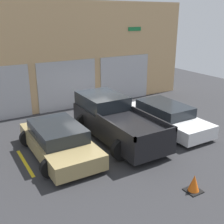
{
  "coord_description": "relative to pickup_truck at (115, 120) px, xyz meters",
  "views": [
    {
      "loc": [
        -5.79,
        -11.31,
        5.05
      ],
      "look_at": [
        0.0,
        -1.52,
        1.1
      ],
      "focal_mm": 45.0,
      "sensor_mm": 36.0,
      "label": 1
    }
  ],
  "objects": [
    {
      "name": "ground_plane",
      "position": [
        0.0,
        1.76,
        -0.8
      ],
      "size": [
        28.0,
        28.0,
        0.0
      ],
      "primitive_type": "plane",
      "color": "#2D2D30"
    },
    {
      "name": "shophouse_building",
      "position": [
        -0.01,
        5.05,
        2.03
      ],
      "size": [
        15.38,
        0.68,
        5.79
      ],
      "color": "tan",
      "rests_on": "ground"
    },
    {
      "name": "pickup_truck",
      "position": [
        0.0,
        0.0,
        0.0
      ],
      "size": [
        2.47,
        5.06,
        1.68
      ],
      "color": "black",
      "rests_on": "ground"
    },
    {
      "name": "sedan_white",
      "position": [
        2.62,
        -0.24,
        -0.25
      ],
      "size": [
        2.14,
        4.63,
        1.17
      ],
      "color": "white",
      "rests_on": "ground"
    },
    {
      "name": "sedan_side",
      "position": [
        -2.62,
        -0.24,
        -0.24
      ],
      "size": [
        2.3,
        4.35,
        1.18
      ],
      "color": "#9E8956",
      "rests_on": "ground"
    },
    {
      "name": "parking_stripe_far_left",
      "position": [
        -3.94,
        -0.27,
        -0.8
      ],
      "size": [
        0.12,
        2.2,
        0.01
      ],
      "primitive_type": "cube",
      "color": "gold",
      "rests_on": "ground"
    },
    {
      "name": "parking_stripe_left",
      "position": [
        -1.31,
        -0.27,
        -0.8
      ],
      "size": [
        0.12,
        2.2,
        0.01
      ],
      "primitive_type": "cube",
      "color": "gold",
      "rests_on": "ground"
    },
    {
      "name": "parking_stripe_centre",
      "position": [
        1.31,
        -0.27,
        -0.8
      ],
      "size": [
        0.12,
        2.2,
        0.01
      ],
      "primitive_type": "cube",
      "color": "gold",
      "rests_on": "ground"
    },
    {
      "name": "parking_stripe_right",
      "position": [
        3.94,
        -0.27,
        -0.8
      ],
      "size": [
        0.12,
        2.2,
        0.01
      ],
      "primitive_type": "cube",
      "color": "gold",
      "rests_on": "ground"
    },
    {
      "name": "traffic_cone",
      "position": [
        0.01,
        -4.58,
        -0.55
      ],
      "size": [
        0.47,
        0.47,
        0.55
      ],
      "color": "black",
      "rests_on": "ground"
    }
  ]
}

